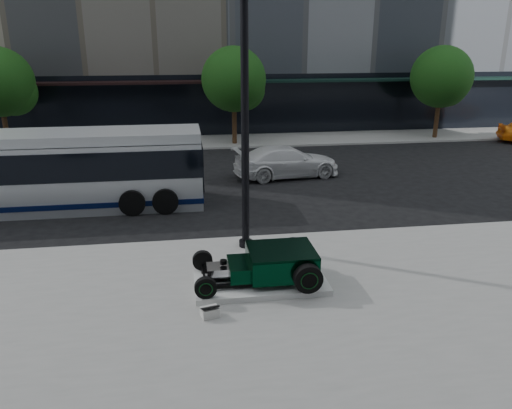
{
  "coord_description": "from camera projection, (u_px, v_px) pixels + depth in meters",
  "views": [
    {
      "loc": [
        -2.16,
        -16.87,
        6.22
      ],
      "look_at": [
        0.06,
        -2.05,
        1.2
      ],
      "focal_mm": 35.0,
      "sensor_mm": 36.0,
      "label": 1
    }
  ],
  "objects": [
    {
      "name": "info_plaque",
      "position": [
        210.0,
        311.0,
        11.46
      ],
      "size": [
        0.46,
        0.39,
        0.31
      ],
      "color": "silver",
      "rests_on": "sidewalk_near"
    },
    {
      "name": "street_trees",
      "position": [
        236.0,
        82.0,
        29.33
      ],
      "size": [
        29.8,
        3.8,
        5.7
      ],
      "color": "black",
      "rests_on": "sidewalk_far"
    },
    {
      "name": "white_sedan",
      "position": [
        287.0,
        162.0,
        23.33
      ],
      "size": [
        5.2,
        2.7,
        1.44
      ],
      "primitive_type": "imported",
      "rotation": [
        0.0,
        0.0,
        1.71
      ],
      "color": "white",
      "rests_on": "ground"
    },
    {
      "name": "display_plinth",
      "position": [
        260.0,
        282.0,
        12.98
      ],
      "size": [
        3.4,
        1.8,
        0.15
      ],
      "primitive_type": "cube",
      "color": "silver",
      "rests_on": "sidewalk_near"
    },
    {
      "name": "ground",
      "position": [
        246.0,
        218.0,
        18.1
      ],
      "size": [
        120.0,
        120.0,
        0.0
      ],
      "primitive_type": "plane",
      "color": "black",
      "rests_on": "ground"
    },
    {
      "name": "transit_bus",
      "position": [
        41.0,
        171.0,
        18.69
      ],
      "size": [
        12.12,
        2.88,
        2.92
      ],
      "color": "silver",
      "rests_on": "ground"
    },
    {
      "name": "lamppost",
      "position": [
        245.0,
        134.0,
        14.28
      ],
      "size": [
        0.42,
        0.42,
        7.55
      ],
      "color": "black",
      "rests_on": "sidewalk_near"
    },
    {
      "name": "sidewalk_far",
      "position": [
        217.0,
        141.0,
        31.21
      ],
      "size": [
        70.0,
        4.0,
        0.12
      ],
      "primitive_type": "cube",
      "color": "gray",
      "rests_on": "ground"
    },
    {
      "name": "hot_rod",
      "position": [
        273.0,
        263.0,
        12.86
      ],
      "size": [
        3.22,
        2.0,
        0.81
      ],
      "color": "black",
      "rests_on": "display_plinth"
    }
  ]
}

